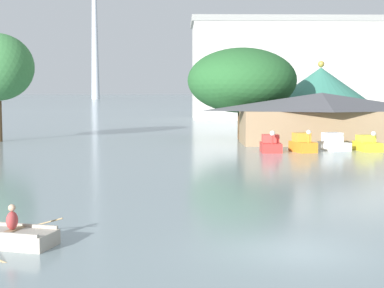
% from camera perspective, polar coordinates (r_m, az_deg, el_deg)
% --- Properties ---
extents(ground_plane, '(2000.00, 2000.00, 0.00)m').
position_cam_1_polar(ground_plane, '(18.01, 9.51, -10.09)').
color(ground_plane, gray).
extents(rowboat_with_rower, '(3.24, 3.73, 1.33)m').
position_cam_1_polar(rowboat_with_rower, '(19.22, -17.33, -8.46)').
color(rowboat_with_rower, '#ADA393').
rests_on(rowboat_with_rower, ground).
extents(pedal_boat_red, '(1.63, 2.66, 1.72)m').
position_cam_1_polar(pedal_boat_red, '(46.86, 7.53, -0.08)').
color(pedal_boat_red, red).
rests_on(pedal_boat_red, ground).
extents(pedal_boat_orange, '(1.92, 2.62, 1.78)m').
position_cam_1_polar(pedal_boat_orange, '(47.18, 10.54, -0.02)').
color(pedal_boat_orange, orange).
rests_on(pedal_boat_orange, ground).
extents(pedal_boat_white, '(2.35, 2.80, 1.44)m').
position_cam_1_polar(pedal_boat_white, '(49.03, 13.40, 0.06)').
color(pedal_boat_white, white).
rests_on(pedal_boat_white, ground).
extents(pedal_boat_yellow, '(1.65, 3.04, 1.64)m').
position_cam_1_polar(pedal_boat_yellow, '(49.23, 16.38, -0.04)').
color(pedal_boat_yellow, yellow).
rests_on(pedal_boat_yellow, ground).
extents(boathouse, '(15.28, 6.32, 4.58)m').
position_cam_1_polar(boathouse, '(54.57, 12.26, 2.53)').
color(boathouse, '#9E7F5B').
rests_on(boathouse, ground).
extents(green_roof_pavilion, '(10.21, 10.21, 7.97)m').
position_cam_1_polar(green_roof_pavilion, '(65.95, 12.19, 4.39)').
color(green_roof_pavilion, brown).
rests_on(green_roof_pavilion, ground).
extents(shoreline_tree_mid, '(10.67, 10.67, 8.96)m').
position_cam_1_polar(shoreline_tree_mid, '(58.87, 4.80, 6.07)').
color(shoreline_tree_mid, brown).
rests_on(shoreline_tree_mid, ground).
extents(background_building_block, '(33.13, 12.94, 16.91)m').
position_cam_1_polar(background_building_block, '(103.87, 9.17, 7.06)').
color(background_building_block, beige).
rests_on(background_building_block, ground).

